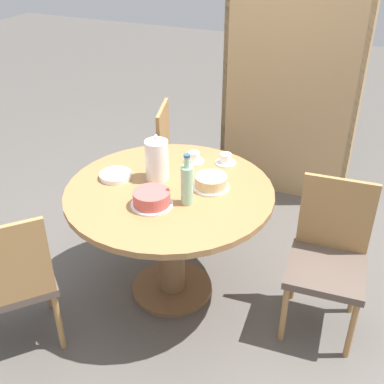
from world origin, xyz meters
The scene contains 13 objects.
ground_plane centered at (0.00, 0.00, 0.00)m, with size 14.00×14.00×0.00m, color #56514C.
dining_table centered at (0.00, 0.00, 0.57)m, with size 1.19×1.19×0.75m.
chair_a centered at (-0.56, -0.73, 0.47)m, with size 0.59×0.59×0.88m.
chair_b centered at (0.91, 0.13, 0.47)m, with size 0.45×0.45×0.88m.
chair_c centered at (-0.32, 0.86, 0.47)m, with size 0.52×0.52×0.88m.
bookshelf centered at (0.31, 1.59, 0.94)m, with size 1.07×0.28×1.87m.
coffee_pot centered at (-0.12, 0.08, 0.88)m, with size 0.14×0.14×0.28m.
water_bottle centered at (0.15, -0.09, 0.87)m, with size 0.07×0.07×0.29m.
cake_main centered at (-0.01, -0.19, 0.79)m, with size 0.23×0.23×0.08m.
cake_second centered at (0.21, 0.11, 0.79)m, with size 0.21×0.21×0.07m.
cup_a centered at (-0.01, 0.37, 0.78)m, with size 0.13×0.13×0.07m.
cup_b centered at (0.18, 0.42, 0.78)m, with size 0.13×0.13×0.07m.
plate_stack centered at (-0.35, -0.01, 0.77)m, with size 0.19×0.19×0.03m.
Camera 1 is at (1.05, -2.10, 2.14)m, focal length 45.00 mm.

